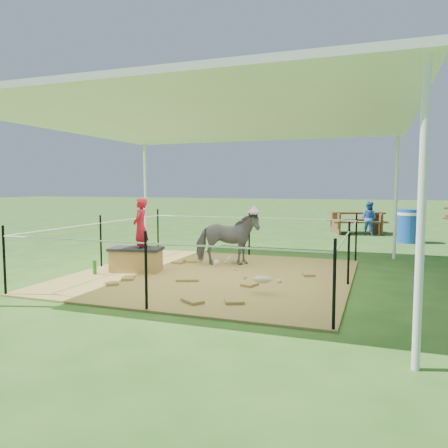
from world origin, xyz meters
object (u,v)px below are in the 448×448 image
(pony, at_px, (227,239))
(straw_bale, at_px, (136,261))
(foal, at_px, (262,278))
(trash_barrel, at_px, (408,226))
(green_bottle, at_px, (95,267))
(picnic_table_near, at_px, (356,223))
(woman, at_px, (140,221))
(distant_person, at_px, (369,218))

(pony, bearing_deg, straw_bale, 109.99)
(foal, distance_m, trash_barrel, 7.31)
(green_bottle, height_order, foal, foal)
(picnic_table_near, bearing_deg, foal, -113.89)
(woman, xyz_separation_m, picnic_table_near, (3.24, 8.09, -0.57))
(straw_bale, xyz_separation_m, trash_barrel, (4.81, 6.15, 0.23))
(straw_bale, distance_m, picnic_table_near, 8.76)
(green_bottle, height_order, distant_person, distant_person)
(picnic_table_near, bearing_deg, trash_barrel, -71.53)
(straw_bale, bearing_deg, distant_person, 63.90)
(woman, relative_size, picnic_table_near, 0.61)
(pony, xyz_separation_m, picnic_table_near, (2.02, 6.96, -0.18))
(straw_bale, height_order, green_bottle, straw_bale)
(foal, bearing_deg, picnic_table_near, 74.44)
(pony, xyz_separation_m, distant_person, (2.42, 6.50, -0.00))
(trash_barrel, bearing_deg, foal, -108.31)
(foal, bearing_deg, distant_person, 71.43)
(straw_bale, distance_m, foal, 2.63)
(foal, xyz_separation_m, trash_barrel, (2.30, 6.94, 0.20))
(picnic_table_near, bearing_deg, green_bottle, -133.03)
(green_bottle, distance_m, distant_person, 9.17)
(picnic_table_near, height_order, distant_person, distant_person)
(green_bottle, xyz_separation_m, distant_person, (4.29, 8.09, 0.38))
(trash_barrel, xyz_separation_m, distant_person, (-1.06, 1.49, 0.08))
(green_bottle, relative_size, picnic_table_near, 0.14)
(straw_bale, xyz_separation_m, foal, (2.51, -0.79, 0.03))
(straw_bale, height_order, trash_barrel, trash_barrel)
(picnic_table_near, bearing_deg, distant_person, -66.74)
(woman, xyz_separation_m, foal, (2.41, -0.79, -0.67))
(pony, distance_m, distant_person, 6.94)
(straw_bale, relative_size, foal, 1.07)
(straw_bale, distance_m, pony, 1.77)
(pony, xyz_separation_m, trash_barrel, (3.49, 5.01, -0.08))
(foal, relative_size, picnic_table_near, 0.47)
(green_bottle, height_order, trash_barrel, trash_barrel)
(distant_person, bearing_deg, pony, 94.03)
(woman, distance_m, picnic_table_near, 8.74)
(straw_bale, height_order, picnic_table_near, picnic_table_near)
(pony, height_order, trash_barrel, pony)
(pony, bearing_deg, distant_person, -41.12)
(straw_bale, relative_size, woman, 0.83)
(pony, relative_size, distant_person, 1.13)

